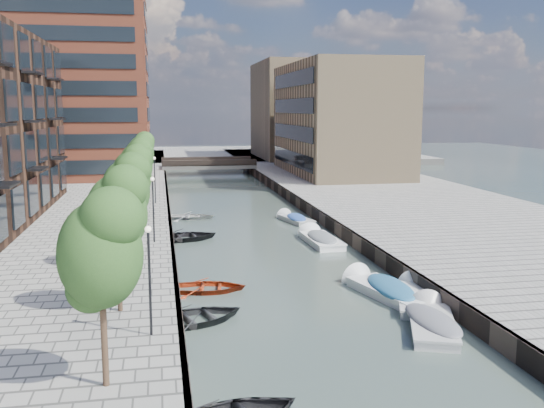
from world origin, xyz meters
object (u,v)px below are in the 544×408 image
object	(u,v)px
tree_2	(125,187)
motorboat_0	(384,290)
tree_4	(136,163)
tree_6	(141,150)
tree_1	(116,208)
motorboat_3	(294,219)
sloop_4	(184,240)
motorboat_4	(319,239)
tree_3	(131,173)
motorboat_1	(431,322)
tree_0	(100,247)
car	(298,165)
bridge	(208,165)
sloop_2	(207,291)
motorboat_2	(416,298)
sloop_1	(195,323)
tree_5	(139,156)
sloop_3	(191,219)

from	to	relation	value
tree_2	motorboat_0	xyz separation A→B (m)	(12.79, -3.84, -5.08)
tree_4	tree_6	xyz separation A→B (m)	(0.00, 14.00, 0.00)
tree_1	motorboat_3	size ratio (longest dim) A/B	1.27
sloop_4	motorboat_4	bearing A→B (deg)	-114.27
tree_3	motorboat_1	xyz separation A→B (m)	(13.12, -15.62, -5.10)
motorboat_0	tree_0	bearing A→B (deg)	-141.52
car	motorboat_1	bearing A→B (deg)	-95.61
bridge	sloop_2	xyz separation A→B (m)	(-4.52, -55.69, -1.39)
tree_2	sloop_2	distance (m)	6.85
sloop_4	tree_6	bearing A→B (deg)	1.90
tree_0	tree_2	xyz separation A→B (m)	(0.00, 14.00, 0.00)
bridge	tree_2	distance (m)	54.81
tree_3	car	xyz separation A→B (m)	(20.38, 41.91, -3.64)
tree_3	motorboat_2	size ratio (longest dim) A/B	1.08
bridge	tree_6	xyz separation A→B (m)	(-8.50, -26.00, 3.92)
motorboat_1	tree_4	bearing A→B (deg)	120.11
tree_1	motorboat_2	distance (m)	15.06
tree_1	tree_3	size ratio (longest dim) A/B	1.00
sloop_1	tree_2	bearing A→B (deg)	7.74
sloop_1	motorboat_3	distance (m)	24.72
tree_6	motorboat_4	world-z (taller)	tree_6
tree_0	motorboat_4	xyz separation A→B (m)	(12.64, 22.30, -5.09)
tree_3	car	world-z (taller)	tree_3
tree_0	motorboat_3	world-z (taller)	tree_0
tree_2	tree_3	bearing A→B (deg)	90.00
car	tree_0	bearing A→B (deg)	-106.37
tree_2	motorboat_4	world-z (taller)	tree_2
car	tree_1	bearing A→B (deg)	-108.45
sloop_1	sloop_4	size ratio (longest dim) A/B	0.94
bridge	tree_1	world-z (taller)	tree_1
tree_6	motorboat_0	xyz separation A→B (m)	(12.79, -31.84, -5.08)
tree_3	tree_5	xyz separation A→B (m)	(0.00, 14.00, 0.00)
tree_4	motorboat_4	world-z (taller)	tree_4
tree_0	sloop_1	size ratio (longest dim) A/B	1.32
tree_0	tree_2	bearing A→B (deg)	90.00
bridge	tree_6	distance (m)	27.63
sloop_3	motorboat_0	bearing A→B (deg)	-152.36
bridge	sloop_1	size ratio (longest dim) A/B	2.89
motorboat_4	tree_2	bearing A→B (deg)	-146.73
motorboat_3	motorboat_4	xyz separation A→B (m)	(-0.02, -8.23, 0.04)
motorboat_3	car	xyz separation A→B (m)	(7.72, 32.39, 1.49)
motorboat_2	tree_1	bearing A→B (deg)	-172.12
motorboat_0	tree_6	bearing A→B (deg)	111.88
tree_3	tree_6	distance (m)	21.00
tree_2	sloop_3	size ratio (longest dim) A/B	1.49
sloop_2	motorboat_3	distance (m)	20.17
tree_4	motorboat_4	bearing A→B (deg)	-24.29
tree_3	motorboat_3	xyz separation A→B (m)	(12.66, 9.52, -5.13)
tree_3	sloop_1	distance (m)	14.62
car	motorboat_3	bearing A→B (deg)	-101.83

